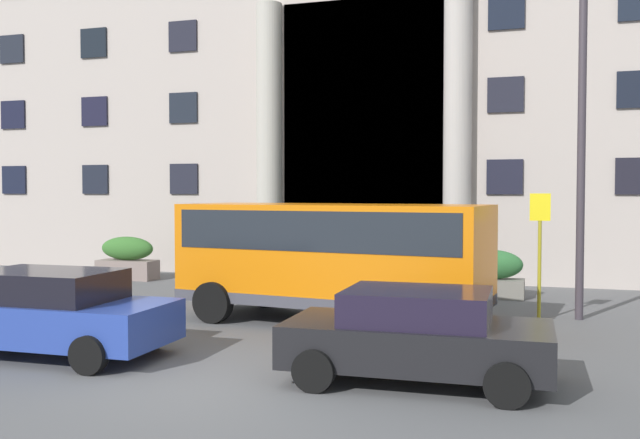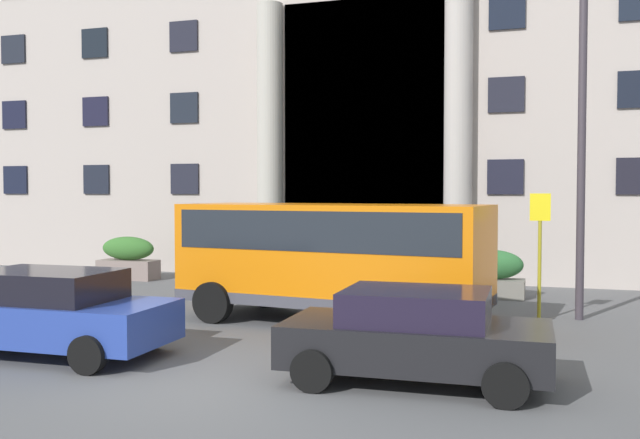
{
  "view_description": "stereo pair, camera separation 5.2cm",
  "coord_description": "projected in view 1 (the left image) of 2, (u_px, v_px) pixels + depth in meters",
  "views": [
    {
      "loc": [
        4.96,
        -9.31,
        2.87
      ],
      "look_at": [
        -0.12,
        6.38,
        2.22
      ],
      "focal_mm": 39.85,
      "sensor_mm": 36.0,
      "label": 1
    },
    {
      "loc": [
        5.01,
        -9.29,
        2.87
      ],
      "look_at": [
        -0.12,
        6.38,
        2.22
      ],
      "focal_mm": 39.85,
      "sensor_mm": 36.0,
      "label": 2
    }
  ],
  "objects": [
    {
      "name": "parked_estate_mid",
      "position": [
        47.0,
        312.0,
        12.41
      ],
      "size": [
        4.46,
        2.15,
        1.49
      ],
      "rotation": [
        0.0,
        0.0,
        0.02
      ],
      "color": "#263D94",
      "rests_on": "ground_plane"
    },
    {
      "name": "ground_plane",
      "position": [
        195.0,
        389.0,
        10.49
      ],
      "size": [
        80.0,
        64.0,
        0.12
      ],
      "primitive_type": "cube",
      "color": "#555658"
    },
    {
      "name": "office_building_facade",
      "position": [
        413.0,
        68.0,
        26.8
      ],
      "size": [
        36.47,
        9.68,
        15.06
      ],
      "color": "#B0A49C",
      "rests_on": "ground_plane"
    },
    {
      "name": "lamppost_plaza_centre",
      "position": [
        582.0,
        108.0,
        15.71
      ],
      "size": [
        0.4,
        0.4,
        8.18
      ],
      "color": "#383139",
      "rests_on": "ground_plane"
    },
    {
      "name": "parked_coupe_end",
      "position": [
        417.0,
        335.0,
        10.64
      ],
      "size": [
        3.98,
        2.17,
        1.4
      ],
      "rotation": [
        0.0,
        0.0,
        0.03
      ],
      "color": "black",
      "rests_on": "ground_plane"
    },
    {
      "name": "hedge_planter_far_west",
      "position": [
        127.0,
        259.0,
        23.16
      ],
      "size": [
        1.96,
        0.8,
        1.4
      ],
      "color": "gray",
      "rests_on": "ground_plane"
    },
    {
      "name": "orange_minibus",
      "position": [
        333.0,
        251.0,
        15.51
      ],
      "size": [
        6.92,
        3.27,
        2.59
      ],
      "rotation": [
        0.0,
        0.0,
        -0.12
      ],
      "color": "orange",
      "rests_on": "ground_plane"
    },
    {
      "name": "hedge_planter_entrance_right",
      "position": [
        285.0,
        259.0,
        21.55
      ],
      "size": [
        1.69,
        0.75,
        1.67
      ],
      "color": "#6C6060",
      "rests_on": "ground_plane"
    },
    {
      "name": "hedge_planter_west",
      "position": [
        492.0,
        275.0,
        19.14
      ],
      "size": [
        1.69,
        0.8,
        1.3
      ],
      "color": "slate",
      "rests_on": "ground_plane"
    },
    {
      "name": "bus_stop_sign",
      "position": [
        540.0,
        243.0,
        15.59
      ],
      "size": [
        0.44,
        0.08,
        2.83
      ],
      "color": "#9E9420",
      "rests_on": "ground_plane"
    }
  ]
}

